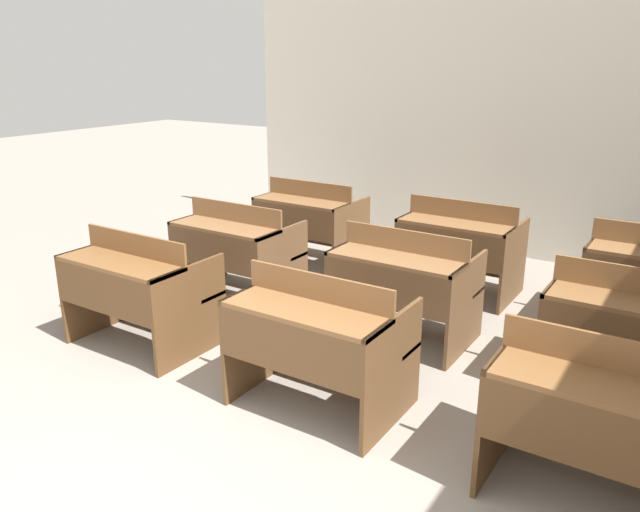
% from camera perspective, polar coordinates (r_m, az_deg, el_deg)
% --- Properties ---
extents(wall_back, '(6.47, 0.06, 3.00)m').
position_cam_1_polar(wall_back, '(7.33, 16.14, 11.74)').
color(wall_back, beige).
rests_on(wall_back, ground_plane).
extents(bench_front_left, '(1.05, 0.75, 0.91)m').
position_cam_1_polar(bench_front_left, '(5.03, -16.29, -2.74)').
color(bench_front_left, '#53361D').
rests_on(bench_front_left, ground_plane).
extents(bench_front_center, '(1.05, 0.75, 0.91)m').
position_cam_1_polar(bench_front_center, '(3.98, -0.21, -7.55)').
color(bench_front_center, brown).
rests_on(bench_front_center, ground_plane).
extents(bench_front_right, '(1.05, 0.75, 0.91)m').
position_cam_1_polar(bench_front_right, '(3.48, 24.41, -13.25)').
color(bench_front_right, '#53371E').
rests_on(bench_front_right, ground_plane).
extents(bench_second_left, '(1.05, 0.75, 0.91)m').
position_cam_1_polar(bench_second_left, '(5.85, -7.69, 0.70)').
color(bench_second_left, brown).
rests_on(bench_second_left, ground_plane).
extents(bench_second_center, '(1.05, 0.75, 0.91)m').
position_cam_1_polar(bench_second_center, '(4.97, 7.59, -2.43)').
color(bench_second_center, brown).
rests_on(bench_second_center, ground_plane).
extents(bench_second_right, '(1.05, 0.75, 0.91)m').
position_cam_1_polar(bench_second_right, '(4.56, 26.60, -6.13)').
color(bench_second_right, brown).
rests_on(bench_second_right, ground_plane).
extents(bench_third_left, '(1.05, 0.75, 0.91)m').
position_cam_1_polar(bench_third_left, '(6.80, -0.99, 3.28)').
color(bench_third_left, brown).
rests_on(bench_third_left, ground_plane).
extents(bench_third_center, '(1.05, 0.75, 0.91)m').
position_cam_1_polar(bench_third_center, '(6.05, 12.64, 0.99)').
color(bench_third_center, brown).
rests_on(bench_third_center, ground_plane).
extents(schoolbag, '(0.31, 0.26, 0.39)m').
position_cam_1_polar(schoolbag, '(5.89, -20.09, -3.13)').
color(schoolbag, maroon).
rests_on(schoolbag, ground_plane).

